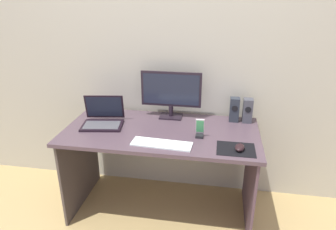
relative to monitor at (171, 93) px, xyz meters
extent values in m
plane|color=tan|center=(-0.03, -0.26, -0.93)|extent=(8.00, 8.00, 0.00)
cube|color=#B1AE9B|center=(-0.03, 0.14, 0.32)|extent=(6.00, 0.04, 2.50)
cube|color=#4C3B44|center=(-0.03, -0.26, -0.23)|extent=(1.44, 0.71, 0.03)
cube|color=#4D433E|center=(-0.72, -0.26, -0.58)|extent=(0.02, 0.67, 0.69)
cube|color=#523D47|center=(0.65, -0.26, -0.58)|extent=(0.02, 0.67, 0.69)
cube|color=black|center=(0.00, 0.00, -0.21)|extent=(0.18, 0.14, 0.01)
cylinder|color=black|center=(0.00, 0.00, -0.16)|extent=(0.04, 0.04, 0.09)
cube|color=black|center=(0.00, 0.00, 0.03)|extent=(0.48, 0.02, 0.28)
cube|color=#1E2333|center=(0.00, -0.01, 0.03)|extent=(0.45, 0.00, 0.25)
cube|color=#3F4149|center=(0.61, 0.01, -0.12)|extent=(0.07, 0.08, 0.19)
cylinder|color=black|center=(0.61, -0.04, -0.09)|extent=(0.05, 0.00, 0.05)
cube|color=#282E36|center=(0.50, 0.01, -0.11)|extent=(0.07, 0.07, 0.19)
cylinder|color=black|center=(0.50, -0.03, -0.09)|extent=(0.05, 0.00, 0.05)
cube|color=black|center=(-0.49, -0.27, -0.20)|extent=(0.33, 0.25, 0.02)
cube|color=#47474C|center=(-0.49, -0.28, -0.19)|extent=(0.29, 0.19, 0.00)
cube|color=black|center=(-0.51, -0.15, -0.10)|extent=(0.31, 0.09, 0.20)
cube|color=#1E2333|center=(-0.51, -0.16, -0.10)|extent=(0.28, 0.08, 0.17)
cube|color=white|center=(0.01, -0.49, -0.21)|extent=(0.42, 0.15, 0.01)
cube|color=black|center=(0.51, -0.47, -0.21)|extent=(0.25, 0.20, 0.00)
ellipsoid|color=black|center=(0.53, -0.48, -0.19)|extent=(0.08, 0.11, 0.04)
cube|color=black|center=(0.26, -0.33, -0.20)|extent=(0.06, 0.05, 0.02)
cube|color=silver|center=(0.26, -0.32, -0.13)|extent=(0.06, 0.04, 0.12)
cube|color=#4CB266|center=(0.26, -0.32, -0.13)|extent=(0.05, 0.03, 0.10)
camera|label=1|loc=(0.37, -2.29, 0.76)|focal=32.77mm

